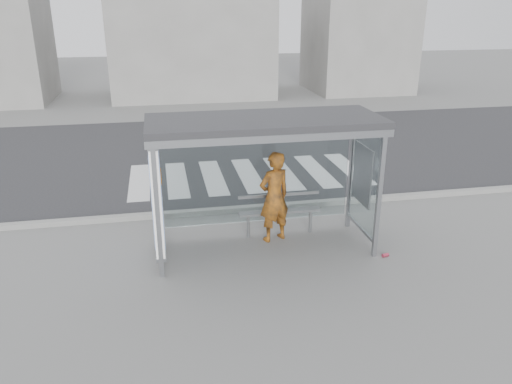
# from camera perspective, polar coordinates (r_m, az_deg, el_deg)

# --- Properties ---
(ground) EXTENTS (80.00, 80.00, 0.00)m
(ground) POSITION_cam_1_polar(r_m,az_deg,el_deg) (9.92, 0.94, -6.47)
(ground) COLOR slate
(ground) RESTS_ON ground
(road) EXTENTS (30.00, 10.00, 0.01)m
(road) POSITION_cam_1_polar(r_m,az_deg,el_deg) (16.37, -4.18, 4.62)
(road) COLOR #28282B
(road) RESTS_ON ground
(curb) EXTENTS (30.00, 0.18, 0.12)m
(curb) POSITION_cam_1_polar(r_m,az_deg,el_deg) (11.63, -1.06, -1.89)
(curb) COLOR gray
(curb) RESTS_ON ground
(crosswalk) EXTENTS (6.55, 3.00, 0.00)m
(crosswalk) POSITION_cam_1_polar(r_m,az_deg,el_deg) (14.08, -0.88, 1.96)
(crosswalk) COLOR silver
(crosswalk) RESTS_ON ground
(bus_shelter) EXTENTS (4.25, 1.65, 2.62)m
(bus_shelter) POSITION_cam_1_polar(r_m,az_deg,el_deg) (9.17, -1.34, 4.58)
(bus_shelter) COLOR gray
(bus_shelter) RESTS_ON ground
(building_center) EXTENTS (8.00, 5.00, 5.00)m
(building_center) POSITION_cam_1_polar(r_m,az_deg,el_deg) (26.76, -7.41, 16.22)
(building_center) COLOR gray
(building_center) RESTS_ON ground
(building_right) EXTENTS (5.00, 5.00, 7.00)m
(building_right) POSITION_cam_1_polar(r_m,az_deg,el_deg) (28.77, 11.65, 18.29)
(building_right) COLOR gray
(building_right) RESTS_ON ground
(person) EXTENTS (0.79, 0.65, 1.87)m
(person) POSITION_cam_1_polar(r_m,az_deg,el_deg) (9.92, 2.09, -0.57)
(person) COLOR #ED5316
(person) RESTS_ON ground
(bench) EXTENTS (1.71, 0.21, 0.88)m
(bench) POSITION_cam_1_polar(r_m,az_deg,el_deg) (10.30, 2.73, -2.19)
(bench) COLOR slate
(bench) RESTS_ON ground
(soda_can) EXTENTS (0.14, 0.09, 0.07)m
(soda_can) POSITION_cam_1_polar(r_m,az_deg,el_deg) (9.91, 14.57, -7.00)
(soda_can) COLOR #CE3C57
(soda_can) RESTS_ON ground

